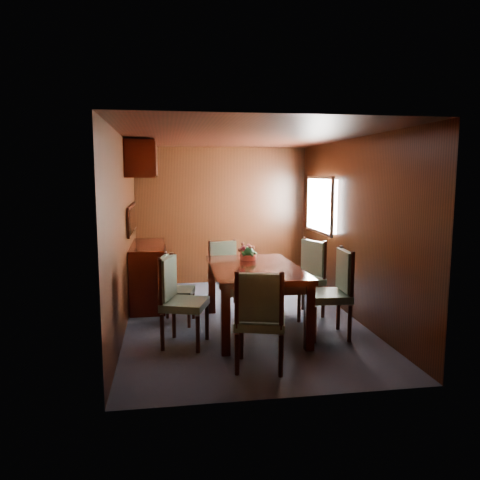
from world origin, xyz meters
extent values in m
plane|color=#313443|center=(0.00, 0.00, 0.00)|extent=(4.50, 4.50, 0.00)
cube|color=black|center=(-1.50, 0.00, 1.20)|extent=(0.02, 4.50, 2.40)
cube|color=black|center=(1.50, 0.00, 1.20)|extent=(0.02, 4.50, 2.40)
cube|color=black|center=(0.00, 2.25, 1.20)|extent=(3.00, 0.02, 2.40)
cube|color=black|center=(0.00, -2.25, 1.20)|extent=(3.00, 0.02, 2.40)
cube|color=black|center=(0.00, 0.00, 2.40)|extent=(3.00, 4.50, 0.02)
cube|color=white|center=(1.48, 1.10, 1.45)|extent=(0.14, 1.10, 0.80)
cube|color=#B2B2B7|center=(1.41, 1.10, 1.45)|extent=(0.04, 1.20, 0.90)
cube|color=black|center=(-1.47, 1.00, 1.28)|extent=(0.03, 1.36, 0.41)
cube|color=silver|center=(-1.45, 1.00, 1.28)|extent=(0.01, 1.30, 0.35)
cube|color=black|center=(-1.30, 1.00, 2.13)|extent=(0.40, 1.40, 0.50)
cube|color=black|center=(-1.25, 1.00, 0.45)|extent=(0.48, 1.40, 0.90)
cube|color=black|center=(-0.37, -1.19, 0.37)|extent=(0.10, 0.10, 0.74)
cube|color=black|center=(0.55, -1.19, 0.37)|extent=(0.10, 0.10, 0.74)
cube|color=black|center=(-0.37, 0.38, 0.37)|extent=(0.10, 0.10, 0.74)
cube|color=black|center=(0.56, 0.37, 0.37)|extent=(0.10, 0.10, 0.74)
cube|color=black|center=(0.09, -0.41, 0.68)|extent=(0.94, 1.58, 0.11)
cube|color=black|center=(0.09, -0.41, 0.77)|extent=(1.07, 1.71, 0.06)
cylinder|color=black|center=(-0.91, -0.56, 0.21)|extent=(0.05, 0.05, 0.41)
cylinder|color=black|center=(-1.04, -0.96, 0.21)|extent=(0.05, 0.05, 0.41)
cylinder|color=black|center=(-0.53, -0.69, 0.21)|extent=(0.05, 0.05, 0.41)
cylinder|color=black|center=(-0.66, -1.09, 0.21)|extent=(0.05, 0.05, 0.41)
cube|color=#4F674E|center=(-0.78, -0.83, 0.47)|extent=(0.59, 0.61, 0.08)
cylinder|color=black|center=(-0.92, -0.56, 0.75)|extent=(0.05, 0.05, 0.55)
cylinder|color=black|center=(-1.05, -0.96, 0.75)|extent=(0.05, 0.05, 0.55)
cube|color=#4F674E|center=(-0.96, -0.77, 0.77)|extent=(0.20, 0.44, 0.46)
cylinder|color=black|center=(-0.98, 0.21, 0.18)|extent=(0.04, 0.04, 0.36)
cylinder|color=black|center=(-1.06, -0.15, 0.18)|extent=(0.04, 0.04, 0.36)
cylinder|color=black|center=(-0.64, 0.14, 0.18)|extent=(0.04, 0.04, 0.36)
cylinder|color=black|center=(-0.72, -0.22, 0.18)|extent=(0.04, 0.04, 0.36)
cube|color=#4F674E|center=(-0.85, 0.00, 0.42)|extent=(0.49, 0.50, 0.07)
cylinder|color=black|center=(-0.99, 0.22, 0.66)|extent=(0.04, 0.04, 0.48)
cylinder|color=black|center=(-1.07, -0.15, 0.66)|extent=(0.04, 0.04, 0.48)
cube|color=#4F674E|center=(-1.01, 0.03, 0.68)|extent=(0.14, 0.39, 0.41)
cylinder|color=black|center=(1.10, -1.02, 0.21)|extent=(0.05, 0.05, 0.42)
cylinder|color=black|center=(1.12, -0.58, 0.21)|extent=(0.05, 0.05, 0.42)
cylinder|color=black|center=(0.68, -0.99, 0.21)|extent=(0.05, 0.05, 0.42)
cylinder|color=black|center=(0.71, -0.55, 0.21)|extent=(0.05, 0.05, 0.42)
cube|color=#4F674E|center=(0.90, -0.78, 0.49)|extent=(0.51, 0.53, 0.09)
cylinder|color=black|center=(1.11, -1.02, 0.77)|extent=(0.05, 0.05, 0.57)
cylinder|color=black|center=(1.13, -0.58, 0.77)|extent=(0.05, 0.05, 0.57)
cube|color=#4F674E|center=(1.10, -0.80, 0.80)|extent=(0.09, 0.46, 0.48)
cylinder|color=black|center=(1.10, -0.07, 0.21)|extent=(0.05, 0.05, 0.42)
cylinder|color=black|center=(0.94, 0.33, 0.21)|extent=(0.05, 0.05, 0.42)
cylinder|color=black|center=(0.72, -0.22, 0.21)|extent=(0.05, 0.05, 0.42)
cylinder|color=black|center=(0.56, 0.18, 0.21)|extent=(0.05, 0.05, 0.42)
cube|color=#4F674E|center=(0.83, 0.05, 0.49)|extent=(0.62, 0.64, 0.09)
cylinder|color=black|center=(1.11, -0.07, 0.77)|extent=(0.05, 0.05, 0.56)
cylinder|color=black|center=(0.95, 0.33, 0.77)|extent=(0.05, 0.05, 0.56)
cube|color=#4F674E|center=(1.01, 0.12, 0.79)|extent=(0.23, 0.44, 0.47)
cylinder|color=black|center=(-0.33, -1.71, 0.21)|extent=(0.05, 0.05, 0.41)
cylinder|color=black|center=(0.08, -1.82, 0.21)|extent=(0.05, 0.05, 0.41)
cylinder|color=black|center=(-0.22, -1.33, 0.21)|extent=(0.05, 0.05, 0.41)
cylinder|color=black|center=(0.18, -1.44, 0.21)|extent=(0.05, 0.05, 0.41)
cube|color=#4F674E|center=(-0.07, -1.57, 0.47)|extent=(0.59, 0.57, 0.08)
cylinder|color=black|center=(-0.33, -1.72, 0.75)|extent=(0.05, 0.05, 0.55)
cylinder|color=black|center=(0.08, -1.83, 0.75)|extent=(0.05, 0.05, 0.55)
cube|color=#4F674E|center=(-0.12, -1.76, 0.77)|extent=(0.44, 0.18, 0.46)
cylinder|color=black|center=(0.02, 0.83, 0.20)|extent=(0.04, 0.04, 0.39)
cylinder|color=black|center=(-0.36, 0.70, 0.20)|extent=(0.04, 0.04, 0.39)
cylinder|color=black|center=(0.15, 0.47, 0.20)|extent=(0.04, 0.04, 0.39)
cylinder|color=black|center=(-0.23, 0.34, 0.20)|extent=(0.04, 0.04, 0.39)
cube|color=#4F674E|center=(-0.10, 0.59, 0.45)|extent=(0.58, 0.57, 0.08)
cylinder|color=black|center=(0.02, 0.84, 0.71)|extent=(0.04, 0.04, 0.52)
cylinder|color=black|center=(-0.36, 0.71, 0.71)|extent=(0.04, 0.04, 0.52)
cube|color=#4F674E|center=(-0.16, 0.76, 0.73)|extent=(0.42, 0.19, 0.44)
cylinder|color=#C84F3D|center=(0.09, 0.06, 0.83)|extent=(0.22, 0.22, 0.07)
sphere|color=#164216|center=(0.09, 0.06, 0.88)|extent=(0.17, 0.17, 0.17)
camera|label=1|loc=(-0.97, -5.96, 1.92)|focal=35.00mm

